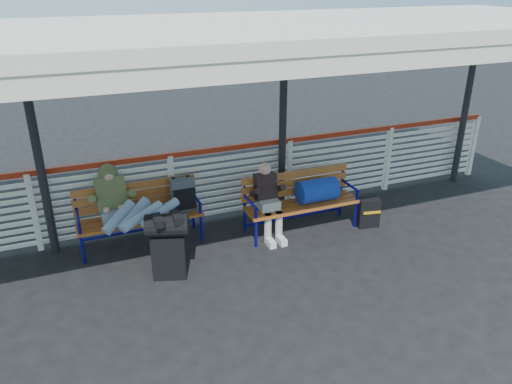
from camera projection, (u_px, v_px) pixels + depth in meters
name	position (u px, v px, depth m)	size (l,w,h in m)	color
ground	(209.00, 290.00, 6.40)	(60.00, 60.00, 0.00)	black
fence	(172.00, 188.00, 7.74)	(12.08, 0.08, 1.24)	silver
canopy	(178.00, 36.00, 5.90)	(12.60, 3.60, 3.16)	silver
luggage_stack	(168.00, 243.00, 6.50)	(0.61, 0.46, 0.91)	black
bench_left	(154.00, 204.00, 7.34)	(1.80, 0.56, 0.95)	#A95320
bench_right	(309.00, 193.00, 7.71)	(1.80, 0.56, 0.92)	#A95320
traveler_man	(131.00, 210.00, 6.87)	(0.94, 1.64, 0.77)	#8296AF
companion_person	(268.00, 200.00, 7.48)	(0.32, 0.66, 1.15)	#B3B0A2
suitcase_side	(368.00, 213.00, 7.92)	(0.37, 0.26, 0.47)	black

